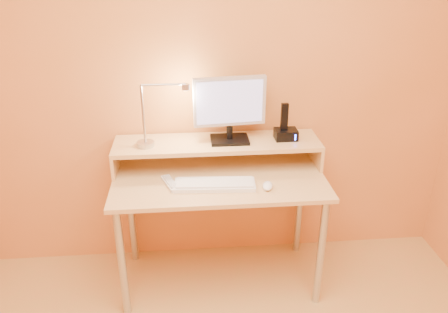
{
  "coord_description": "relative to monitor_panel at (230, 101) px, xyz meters",
  "views": [
    {
      "loc": [
        -0.17,
        -1.06,
        1.9
      ],
      "look_at": [
        0.02,
        1.13,
        0.87
      ],
      "focal_mm": 35.88,
      "sensor_mm": 36.0,
      "label": 1
    }
  ],
  "objects": [
    {
      "name": "lamp_head",
      "position": [
        -0.24,
        -0.04,
        0.1
      ],
      "size": [
        0.04,
        0.04,
        0.03
      ],
      "primitive_type": "cylinder",
      "color": "#B1B1B3",
      "rests_on": "lamp_arm"
    },
    {
      "name": "desk_lower",
      "position": [
        -0.07,
        -0.16,
        -0.41
      ],
      "size": [
        1.2,
        0.6,
        0.02
      ],
      "primitive_type": "cube",
      "color": "tan",
      "rests_on": "floor"
    },
    {
      "name": "monitor_panel",
      "position": [
        0.0,
        0.0,
        0.0
      ],
      "size": [
        0.41,
        0.07,
        0.28
      ],
      "primitive_type": "cube",
      "rotation": [
        0.0,
        0.0,
        0.1
      ],
      "color": "#B3B3B9",
      "rests_on": "monitor_neck"
    },
    {
      "name": "desk_leg_bl",
      "position": [
        -0.62,
        0.09,
        -0.77
      ],
      "size": [
        0.04,
        0.04,
        0.69
      ],
      "primitive_type": "cylinder",
      "color": "#B1B1B3",
      "rests_on": "floor"
    },
    {
      "name": "desk_shelf",
      "position": [
        -0.07,
        -0.01,
        -0.25
      ],
      "size": [
        1.2,
        0.3,
        0.02
      ],
      "primitive_type": "cube",
      "color": "tan",
      "rests_on": "desk_lower"
    },
    {
      "name": "phone_handset",
      "position": [
        0.32,
        -0.01,
        -0.1
      ],
      "size": [
        0.04,
        0.03,
        0.16
      ],
      "primitive_type": "cube",
      "rotation": [
        0.0,
        0.0,
        0.01
      ],
      "color": "black",
      "rests_on": "phone_dock"
    },
    {
      "name": "desk_leg_br",
      "position": [
        0.48,
        0.09,
        -0.77
      ],
      "size": [
        0.04,
        0.04,
        0.69
      ],
      "primitive_type": "cylinder",
      "color": "#B1B1B3",
      "rests_on": "floor"
    },
    {
      "name": "phone_led",
      "position": [
        0.38,
        -0.06,
        -0.21
      ],
      "size": [
        0.01,
        0.0,
        0.04
      ],
      "primitive_type": "cube",
      "color": "#2F56FF",
      "rests_on": "phone_dock"
    },
    {
      "name": "lamp_arm",
      "position": [
        -0.36,
        -0.04,
        0.12
      ],
      "size": [
        0.24,
        0.01,
        0.01
      ],
      "primitive_type": "cylinder",
      "rotation": [
        0.0,
        1.57,
        0.0
      ],
      "color": "#B1B1B3",
      "rests_on": "lamp_post"
    },
    {
      "name": "shelf_riser_left",
      "position": [
        -0.66,
        -0.01,
        -0.33
      ],
      "size": [
        0.02,
        0.3,
        0.14
      ],
      "primitive_type": "cube",
      "color": "tan",
      "rests_on": "desk_lower"
    },
    {
      "name": "keyboard",
      "position": [
        -0.11,
        -0.26,
        -0.39
      ],
      "size": [
        0.45,
        0.17,
        0.02
      ],
      "primitive_type": "cube",
      "rotation": [
        0.0,
        0.0,
        -0.06
      ],
      "color": "white",
      "rests_on": "desk_lower"
    },
    {
      "name": "wall_back",
      "position": [
        -0.07,
        0.16,
        0.13
      ],
      "size": [
        3.0,
        0.04,
        2.5
      ],
      "primitive_type": "cube",
      "color": "#D78347",
      "rests_on": "floor"
    },
    {
      "name": "monitor_neck",
      "position": [
        -0.0,
        -0.01,
        -0.19
      ],
      "size": [
        0.04,
        0.04,
        0.07
      ],
      "primitive_type": "cylinder",
      "color": "black",
      "rests_on": "monitor_foot"
    },
    {
      "name": "lamp_post",
      "position": [
        -0.48,
        -0.04,
        -0.05
      ],
      "size": [
        0.01,
        0.01,
        0.33
      ],
      "primitive_type": "cylinder",
      "color": "#B1B1B3",
      "rests_on": "lamp_base"
    },
    {
      "name": "desk_leg_fl",
      "position": [
        -0.62,
        -0.41,
        -0.77
      ],
      "size": [
        0.04,
        0.04,
        0.69
      ],
      "primitive_type": "cylinder",
      "color": "#B1B1B3",
      "rests_on": "floor"
    },
    {
      "name": "monitor_screen",
      "position": [
        0.0,
        -0.02,
        0.0
      ],
      "size": [
        0.37,
        0.04,
        0.24
      ],
      "primitive_type": "cube",
      "rotation": [
        0.0,
        0.0,
        0.1
      ],
      "color": "#A6A7E4",
      "rests_on": "monitor_panel"
    },
    {
      "name": "desk_leg_fr",
      "position": [
        0.48,
        -0.41,
        -0.77
      ],
      "size": [
        0.04,
        0.04,
        0.69
      ],
      "primitive_type": "cylinder",
      "color": "#B1B1B3",
      "rests_on": "floor"
    },
    {
      "name": "monitor_back",
      "position": [
        -0.0,
        0.02,
        0.0
      ],
      "size": [
        0.37,
        0.05,
        0.24
      ],
      "primitive_type": "cube",
      "rotation": [
        0.0,
        0.0,
        0.1
      ],
      "color": "black",
      "rests_on": "monitor_panel"
    },
    {
      "name": "lamp_bulb",
      "position": [
        -0.24,
        -0.04,
        0.09
      ],
      "size": [
        0.03,
        0.03,
        0.0
      ],
      "primitive_type": "cylinder",
      "color": "#FFEAC6",
      "rests_on": "lamp_head"
    },
    {
      "name": "monitor_foot",
      "position": [
        -0.0,
        -0.01,
        -0.23
      ],
      "size": [
        0.22,
        0.16,
        0.02
      ],
      "primitive_type": "cube",
      "color": "black",
      "rests_on": "desk_shelf"
    },
    {
      "name": "mouse",
      "position": [
        0.18,
        -0.31,
        -0.38
      ],
      "size": [
        0.08,
        0.11,
        0.03
      ],
      "primitive_type": "ellipsoid",
      "rotation": [
        0.0,
        0.0,
        -0.25
      ],
      "color": "white",
      "rests_on": "desk_lower"
    },
    {
      "name": "remote_control",
      "position": [
        -0.35,
        -0.22,
        -0.39
      ],
      "size": [
        0.11,
        0.19,
        0.02
      ],
      "primitive_type": "cube",
      "rotation": [
        0.0,
        0.0,
        0.35
      ],
      "color": "white",
      "rests_on": "desk_lower"
    },
    {
      "name": "lamp_base",
      "position": [
        -0.48,
        -0.04,
        -0.23
      ],
      "size": [
        0.1,
        0.1,
        0.02
      ],
      "primitive_type": "cylinder",
      "color": "#B1B1B3",
      "rests_on": "desk_shelf"
    },
    {
      "name": "shelf_riser_right",
      "position": [
        0.52,
        -0.01,
        -0.33
      ],
      "size": [
        0.02,
        0.3,
        0.14
      ],
      "primitive_type": "cube",
      "color": "tan",
      "rests_on": "desk_lower"
    },
    {
      "name": "phone_dock",
      "position": [
        0.33,
        -0.01,
        -0.21
      ],
      "size": [
        0.13,
        0.1,
        0.06
      ],
      "primitive_type": "cube",
      "rotation": [
        0.0,
        0.0,
        0.01
      ],
      "color": "black",
      "rests_on": "desk_shelf"
    }
  ]
}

